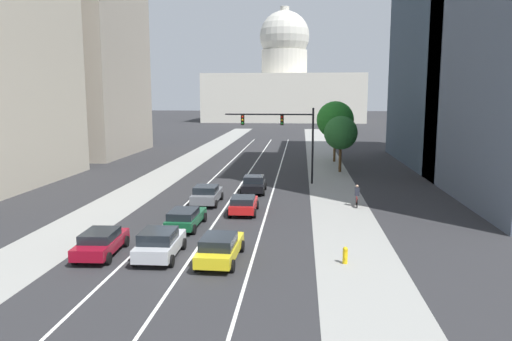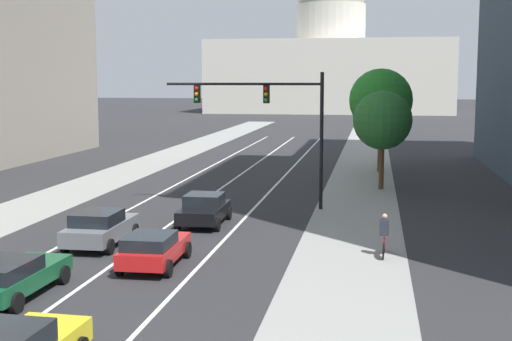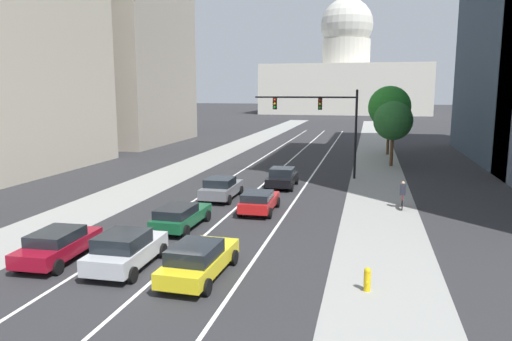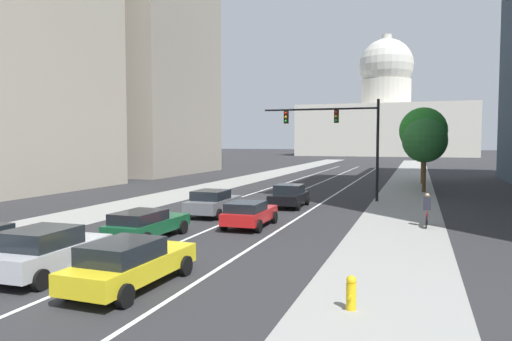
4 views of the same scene
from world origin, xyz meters
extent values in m
plane|color=#2B2B2D|center=(0.00, 40.00, 0.00)|extent=(400.00, 400.00, 0.00)
cube|color=gray|center=(-8.82, 35.00, 0.01)|extent=(4.47, 130.00, 0.01)
cube|color=gray|center=(8.82, 35.00, 0.01)|extent=(4.47, 130.00, 0.01)
cube|color=white|center=(-3.29, 25.00, 0.01)|extent=(0.16, 90.00, 0.01)
cube|color=white|center=(0.00, 25.00, 0.01)|extent=(0.16, 90.00, 0.01)
cube|color=white|center=(3.29, 25.00, 0.01)|extent=(0.16, 90.00, 0.01)
cube|color=#9E9384|center=(-25.84, 44.52, 20.66)|extent=(14.41, 19.76, 41.33)
cube|color=beige|center=(0.00, 136.85, 7.52)|extent=(50.32, 24.38, 15.04)
cylinder|color=beige|center=(0.00, 136.85, 18.85)|extent=(14.60, 14.60, 7.62)
sphere|color=beige|center=(0.00, 136.85, 27.01)|extent=(15.83, 15.83, 15.83)
cylinder|color=beige|center=(0.00, 136.85, 34.14)|extent=(2.85, 2.85, 3.96)
cube|color=yellow|center=(1.65, -0.18, 0.62)|extent=(1.93, 4.78, 0.60)
cube|color=black|center=(1.63, -0.65, 1.19)|extent=(1.71, 2.31, 0.55)
cylinder|color=black|center=(0.80, 1.46, 0.32)|extent=(0.24, 0.65, 0.64)
cylinder|color=black|center=(2.59, 1.40, 0.32)|extent=(0.24, 0.65, 0.64)
cylinder|color=black|center=(0.70, -1.75, 0.32)|extent=(0.24, 0.65, 0.64)
cylinder|color=black|center=(2.49, -1.81, 0.32)|extent=(0.24, 0.65, 0.64)
cylinder|color=black|center=(-4.12, 1.69, 0.32)|extent=(0.25, 0.65, 0.64)
cube|color=slate|center=(-1.65, 13.20, 0.65)|extent=(1.91, 4.44, 0.67)
cube|color=black|center=(-1.64, 12.79, 1.25)|extent=(1.75, 2.06, 0.53)
cylinder|color=black|center=(-2.60, 14.70, 0.32)|extent=(0.22, 0.64, 0.64)
cylinder|color=black|center=(-0.71, 14.71, 0.32)|extent=(0.22, 0.64, 0.64)
cylinder|color=black|center=(-2.58, 11.69, 0.32)|extent=(0.22, 0.64, 0.64)
cylinder|color=black|center=(-0.69, 11.70, 0.32)|extent=(0.22, 0.64, 0.64)
cube|color=red|center=(1.65, 10.34, 0.61)|extent=(1.85, 4.10, 0.58)
cube|color=black|center=(1.66, 9.68, 1.12)|extent=(1.67, 2.10, 0.45)
cylinder|color=black|center=(0.73, 11.71, 0.32)|extent=(0.23, 0.64, 0.64)
cylinder|color=black|center=(2.50, 11.74, 0.32)|extent=(0.23, 0.64, 0.64)
cylinder|color=black|center=(0.79, 8.94, 0.32)|extent=(0.23, 0.64, 0.64)
cylinder|color=black|center=(2.56, 8.98, 0.32)|extent=(0.23, 0.64, 0.64)
cube|color=#B2B5BA|center=(-1.65, 0.05, 0.66)|extent=(1.98, 4.30, 0.68)
cube|color=black|center=(-1.64, -0.29, 1.29)|extent=(1.78, 2.14, 0.58)
cylinder|color=black|center=(-2.62, 1.48, 0.32)|extent=(0.23, 0.64, 0.64)
cylinder|color=black|center=(-0.73, 1.52, 0.32)|extent=(0.23, 0.64, 0.64)
cylinder|color=black|center=(-0.67, -1.37, 0.32)|extent=(0.23, 0.64, 0.64)
cube|color=#14512D|center=(-1.65, 6.08, 0.60)|extent=(1.84, 4.59, 0.55)
cube|color=black|center=(-1.66, 5.35, 1.10)|extent=(1.65, 2.41, 0.46)
cylinder|color=black|center=(-2.48, 7.65, 0.32)|extent=(0.23, 0.64, 0.64)
cylinder|color=black|center=(-0.74, 7.61, 0.32)|extent=(0.23, 0.64, 0.64)
cylinder|color=black|center=(-2.55, 4.55, 0.32)|extent=(0.23, 0.64, 0.64)
cylinder|color=black|center=(-0.81, 4.51, 0.32)|extent=(0.23, 0.64, 0.64)
cube|color=black|center=(1.65, 17.99, 0.62)|extent=(1.94, 4.10, 0.60)
cube|color=black|center=(1.64, 18.04, 1.21)|extent=(1.75, 1.89, 0.58)
cylinder|color=black|center=(0.69, 19.36, 0.32)|extent=(0.23, 0.64, 0.64)
cylinder|color=black|center=(2.56, 19.39, 0.32)|extent=(0.23, 0.64, 0.64)
cylinder|color=black|center=(0.73, 16.59, 0.32)|extent=(0.23, 0.64, 0.64)
cylinder|color=black|center=(2.60, 16.62, 0.32)|extent=(0.23, 0.64, 0.64)
cylinder|color=black|center=(6.88, 22.99, 3.68)|extent=(0.20, 0.20, 7.36)
cylinder|color=black|center=(2.63, 22.99, 6.73)|extent=(8.51, 0.14, 0.14)
cube|color=black|center=(3.90, 22.99, 6.18)|extent=(0.32, 0.28, 0.96)
sphere|color=red|center=(3.90, 22.84, 6.48)|extent=(0.20, 0.20, 0.20)
sphere|color=orange|center=(3.90, 22.84, 6.18)|extent=(0.20, 0.20, 0.20)
sphere|color=green|center=(3.90, 22.84, 5.88)|extent=(0.20, 0.20, 0.20)
cube|color=black|center=(0.07, 22.99, 6.18)|extent=(0.32, 0.28, 0.96)
sphere|color=red|center=(0.07, 22.84, 6.48)|extent=(0.20, 0.20, 0.20)
sphere|color=orange|center=(0.07, 22.84, 6.18)|extent=(0.20, 0.20, 0.20)
sphere|color=green|center=(0.07, 22.84, 5.88)|extent=(0.20, 0.20, 0.20)
cylinder|color=yellow|center=(8.11, -0.06, 0.35)|extent=(0.26, 0.26, 0.70)
sphere|color=yellow|center=(8.11, -0.06, 0.78)|extent=(0.26, 0.26, 0.26)
cylinder|color=yellow|center=(8.11, -0.22, 0.39)|extent=(0.10, 0.12, 0.10)
cylinder|color=black|center=(10.11, 12.77, 0.33)|extent=(0.08, 0.66, 0.66)
cylinder|color=black|center=(10.16, 13.81, 0.33)|extent=(0.08, 0.66, 0.66)
cube|color=#A51919|center=(10.14, 13.29, 0.55)|extent=(0.11, 1.00, 0.36)
cube|color=#262833|center=(10.14, 13.24, 1.18)|extent=(0.37, 0.30, 0.64)
sphere|color=tan|center=(10.14, 13.31, 1.61)|extent=(0.22, 0.22, 0.22)
cylinder|color=#51381E|center=(10.15, 30.65, 1.55)|extent=(0.32, 0.32, 3.10)
sphere|color=#27632A|center=(10.15, 30.65, 4.41)|extent=(3.74, 3.74, 3.74)
cylinder|color=#51381E|center=(10.08, 39.26, 1.88)|extent=(0.32, 0.32, 3.75)
sphere|color=#267A26|center=(10.08, 39.26, 5.42)|extent=(4.76, 4.76, 4.76)
camera|label=1|loc=(5.77, -24.68, 8.62)|focal=34.54mm
camera|label=2|loc=(9.68, -14.18, 6.97)|focal=48.94mm
camera|label=3|loc=(7.97, -17.21, 7.32)|focal=33.58mm
camera|label=4|loc=(9.68, -12.23, 4.35)|focal=33.41mm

